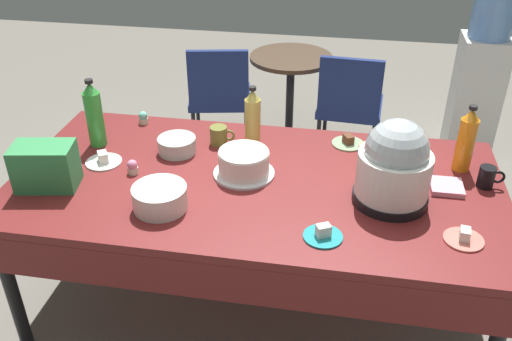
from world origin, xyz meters
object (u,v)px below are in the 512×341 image
(cupcake_berry, at_px, (466,148))
(maroon_chair_right, at_px, (350,102))
(frosted_layer_cake, at_px, (244,163))
(ceramic_snack_bowl, at_px, (160,198))
(dessert_plate_sage, at_px, (348,142))
(soda_carton, at_px, (45,166))
(maroon_chair_left, at_px, (220,93))
(coffee_mug_olive, at_px, (219,135))
(cupcake_lemon, at_px, (133,167))
(coffee_mug_tan, at_px, (368,155))
(round_cafe_table, at_px, (290,85))
(slow_cooker, at_px, (394,166))
(dessert_plate_coral, at_px, (464,238))
(soda_bottle_orange_juice, at_px, (466,140))
(soda_bottle_lime_soda, at_px, (94,115))
(glass_salad_bowl, at_px, (177,145))
(cupcake_mint, at_px, (143,118))
(potluck_table, at_px, (256,191))
(water_cooler, at_px, (479,80))
(dessert_plate_white, at_px, (104,160))
(soda_bottle_ginger_ale, at_px, (253,117))
(coffee_mug_black, at_px, (487,177))

(cupcake_berry, xyz_separation_m, maroon_chair_right, (-0.56, 1.11, -0.29))
(frosted_layer_cake, bearing_deg, ceramic_snack_bowl, -132.28)
(dessert_plate_sage, bearing_deg, soda_carton, -154.39)
(maroon_chair_left, bearing_deg, coffee_mug_olive, -76.39)
(cupcake_lemon, bearing_deg, coffee_mug_tan, 14.50)
(cupcake_lemon, bearing_deg, round_cafe_table, 73.84)
(slow_cooker, xyz_separation_m, dessert_plate_coral, (0.27, -0.23, -0.16))
(frosted_layer_cake, bearing_deg, coffee_mug_olive, 123.41)
(soda_bottle_orange_juice, distance_m, soda_bottle_lime_soda, 1.76)
(frosted_layer_cake, xyz_separation_m, soda_bottle_lime_soda, (-0.78, 0.16, 0.10))
(soda_carton, bearing_deg, coffee_mug_tan, 7.28)
(glass_salad_bowl, xyz_separation_m, dessert_plate_sage, (0.82, 0.22, -0.03))
(glass_salad_bowl, height_order, coffee_mug_olive, coffee_mug_olive)
(dessert_plate_sage, relative_size, cupcake_mint, 2.39)
(soda_bottle_orange_juice, distance_m, coffee_mug_tan, 0.44)
(ceramic_snack_bowl, distance_m, dessert_plate_sage, 1.02)
(coffee_mug_tan, bearing_deg, potluck_table, -154.49)
(maroon_chair_right, bearing_deg, cupcake_lemon, -121.67)
(water_cooler, bearing_deg, ceramic_snack_bowl, -127.64)
(potluck_table, xyz_separation_m, frosted_layer_cake, (-0.06, 0.04, 0.12))
(dessert_plate_white, bearing_deg, frosted_layer_cake, 1.05)
(cupcake_mint, bearing_deg, water_cooler, 34.88)
(water_cooler, bearing_deg, frosted_layer_cake, -126.75)
(dessert_plate_coral, height_order, coffee_mug_tan, coffee_mug_tan)
(cupcake_mint, distance_m, water_cooler, 2.42)
(potluck_table, height_order, dessert_plate_coral, dessert_plate_coral)
(maroon_chair_left, relative_size, water_cooler, 0.69)
(glass_salad_bowl, bearing_deg, soda_carton, -139.90)
(cupcake_mint, distance_m, soda_bottle_ginger_ale, 0.63)
(frosted_layer_cake, relative_size, coffee_mug_olive, 2.21)
(frosted_layer_cake, relative_size, cupcake_lemon, 4.17)
(cupcake_mint, xyz_separation_m, soda_bottle_lime_soda, (-0.14, -0.26, 0.13))
(frosted_layer_cake, distance_m, glass_salad_bowl, 0.39)
(maroon_chair_right, bearing_deg, dessert_plate_white, -127.18)
(frosted_layer_cake, xyz_separation_m, cupcake_lemon, (-0.50, -0.08, -0.03))
(coffee_mug_olive, xyz_separation_m, maroon_chair_right, (0.64, 1.21, -0.30))
(glass_salad_bowl, distance_m, round_cafe_table, 1.63)
(dessert_plate_sage, relative_size, soda_bottle_ginger_ale, 0.54)
(soda_bottle_orange_juice, bearing_deg, coffee_mug_black, -58.21)
(dessert_plate_sage, distance_m, maroon_chair_right, 1.14)
(frosted_layer_cake, distance_m, cupcake_lemon, 0.51)
(soda_bottle_orange_juice, height_order, maroon_chair_left, soda_bottle_orange_juice)
(cupcake_berry, relative_size, round_cafe_table, 0.09)
(cupcake_berry, distance_m, water_cooler, 1.48)
(water_cooler, bearing_deg, potluck_table, -124.89)
(coffee_mug_black, distance_m, soda_carton, 1.93)
(frosted_layer_cake, bearing_deg, glass_salad_bowl, 157.44)
(glass_salad_bowl, xyz_separation_m, cupcake_berry, (1.38, 0.22, -0.01))
(coffee_mug_tan, bearing_deg, dessert_plate_coral, -54.96)
(soda_bottle_orange_juice, relative_size, soda_bottle_lime_soda, 0.93)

